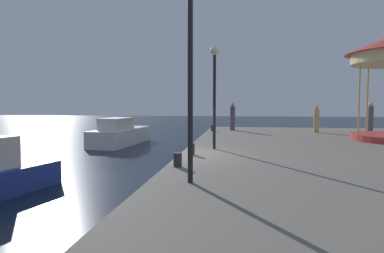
{
  "coord_description": "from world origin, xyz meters",
  "views": [
    {
      "loc": [
        2.06,
        -11.62,
        2.58
      ],
      "look_at": [
        0.13,
        2.22,
        1.63
      ],
      "focal_mm": 30.79,
      "sensor_mm": 36.0,
      "label": 1
    }
  ],
  "objects_px": {
    "lamp_post_near_edge": "(190,42)",
    "person_mid_promenade": "(233,117)",
    "bollard_north": "(213,128)",
    "person_far_corner": "(316,120)",
    "bollard_south": "(191,149)",
    "bollard_center": "(178,160)",
    "person_by_the_water": "(371,118)",
    "motorboat_white": "(120,134)",
    "lamp_post_mid_promenade": "(214,79)"
  },
  "relations": [
    {
      "from": "lamp_post_near_edge",
      "to": "person_mid_promenade",
      "type": "distance_m",
      "value": 15.6
    },
    {
      "from": "bollard_north",
      "to": "person_far_corner",
      "type": "relative_size",
      "value": 0.23
    },
    {
      "from": "bollard_south",
      "to": "person_mid_promenade",
      "type": "relative_size",
      "value": 0.21
    },
    {
      "from": "bollard_center",
      "to": "lamp_post_near_edge",
      "type": "bearing_deg",
      "value": -70.99
    },
    {
      "from": "person_by_the_water",
      "to": "person_mid_promenade",
      "type": "bearing_deg",
      "value": 177.79
    },
    {
      "from": "person_by_the_water",
      "to": "person_far_corner",
      "type": "distance_m",
      "value": 3.54
    },
    {
      "from": "bollard_north",
      "to": "person_by_the_water",
      "type": "relative_size",
      "value": 0.21
    },
    {
      "from": "motorboat_white",
      "to": "person_mid_promenade",
      "type": "distance_m",
      "value": 7.62
    },
    {
      "from": "bollard_south",
      "to": "person_far_corner",
      "type": "relative_size",
      "value": 0.23
    },
    {
      "from": "bollard_south",
      "to": "lamp_post_near_edge",
      "type": "bearing_deg",
      "value": -82.21
    },
    {
      "from": "lamp_post_mid_promenade",
      "to": "person_by_the_water",
      "type": "distance_m",
      "value": 13.35
    },
    {
      "from": "lamp_post_near_edge",
      "to": "bollard_south",
      "type": "height_order",
      "value": "lamp_post_near_edge"
    },
    {
      "from": "person_far_corner",
      "to": "person_mid_promenade",
      "type": "bearing_deg",
      "value": 169.08
    },
    {
      "from": "person_mid_promenade",
      "to": "bollard_south",
      "type": "bearing_deg",
      "value": -96.4
    },
    {
      "from": "person_by_the_water",
      "to": "person_far_corner",
      "type": "bearing_deg",
      "value": -168.87
    },
    {
      "from": "lamp_post_near_edge",
      "to": "bollard_center",
      "type": "xyz_separation_m",
      "value": [
        -0.63,
        1.82,
        -2.95
      ]
    },
    {
      "from": "person_mid_promenade",
      "to": "person_far_corner",
      "type": "relative_size",
      "value": 1.09
    },
    {
      "from": "lamp_post_near_edge",
      "to": "bollard_north",
      "type": "relative_size",
      "value": 11.64
    },
    {
      "from": "lamp_post_mid_promenade",
      "to": "bollard_north",
      "type": "xyz_separation_m",
      "value": [
        -0.71,
        8.58,
        -2.59
      ]
    },
    {
      "from": "motorboat_white",
      "to": "lamp_post_near_edge",
      "type": "height_order",
      "value": "lamp_post_near_edge"
    },
    {
      "from": "motorboat_white",
      "to": "bollard_north",
      "type": "height_order",
      "value": "motorboat_white"
    },
    {
      "from": "person_far_corner",
      "to": "motorboat_white",
      "type": "bearing_deg",
      "value": -172.74
    },
    {
      "from": "bollard_south",
      "to": "lamp_post_mid_promenade",
      "type": "bearing_deg",
      "value": 66.33
    },
    {
      "from": "lamp_post_near_edge",
      "to": "bollard_south",
      "type": "xyz_separation_m",
      "value": [
        -0.57,
        4.14,
        -2.95
      ]
    },
    {
      "from": "bollard_south",
      "to": "person_by_the_water",
      "type": "relative_size",
      "value": 0.21
    },
    {
      "from": "lamp_post_near_edge",
      "to": "person_far_corner",
      "type": "height_order",
      "value": "lamp_post_near_edge"
    },
    {
      "from": "bollard_south",
      "to": "person_by_the_water",
      "type": "xyz_separation_m",
      "value": [
        10.04,
        10.94,
        0.69
      ]
    },
    {
      "from": "lamp_post_near_edge",
      "to": "person_far_corner",
      "type": "bearing_deg",
      "value": 67.38
    },
    {
      "from": "lamp_post_mid_promenade",
      "to": "person_far_corner",
      "type": "xyz_separation_m",
      "value": [
        5.87,
        8.66,
        -1.98
      ]
    },
    {
      "from": "bollard_north",
      "to": "person_by_the_water",
      "type": "distance_m",
      "value": 10.1
    },
    {
      "from": "lamp_post_near_edge",
      "to": "motorboat_white",
      "type": "bearing_deg",
      "value": 116.51
    },
    {
      "from": "motorboat_white",
      "to": "bollard_north",
      "type": "distance_m",
      "value": 6.02
    },
    {
      "from": "lamp_post_mid_promenade",
      "to": "person_by_the_water",
      "type": "height_order",
      "value": "lamp_post_mid_promenade"
    },
    {
      "from": "bollard_south",
      "to": "person_far_corner",
      "type": "distance_m",
      "value": 12.19
    },
    {
      "from": "person_by_the_water",
      "to": "motorboat_white",
      "type": "bearing_deg",
      "value": -171.89
    },
    {
      "from": "person_by_the_water",
      "to": "lamp_post_mid_promenade",
      "type": "bearing_deg",
      "value": -134.99
    },
    {
      "from": "lamp_post_mid_promenade",
      "to": "bollard_north",
      "type": "height_order",
      "value": "lamp_post_mid_promenade"
    },
    {
      "from": "lamp_post_mid_promenade",
      "to": "bollard_north",
      "type": "distance_m",
      "value": 9.0
    },
    {
      "from": "lamp_post_near_edge",
      "to": "bollard_center",
      "type": "bearing_deg",
      "value": 109.01
    },
    {
      "from": "lamp_post_mid_promenade",
      "to": "motorboat_white",
      "type": "bearing_deg",
      "value": 132.67
    },
    {
      "from": "bollard_south",
      "to": "person_mid_promenade",
      "type": "distance_m",
      "value": 11.37
    },
    {
      "from": "bollard_north",
      "to": "person_mid_promenade",
      "type": "bearing_deg",
      "value": 40.77
    },
    {
      "from": "motorboat_white",
      "to": "bollard_center",
      "type": "xyz_separation_m",
      "value": [
        5.77,
        -11.0,
        0.33
      ]
    },
    {
      "from": "person_mid_promenade",
      "to": "lamp_post_mid_promenade",
      "type": "bearing_deg",
      "value": -93.34
    },
    {
      "from": "bollard_center",
      "to": "person_by_the_water",
      "type": "bearing_deg",
      "value": 52.7
    },
    {
      "from": "lamp_post_mid_promenade",
      "to": "person_by_the_water",
      "type": "xyz_separation_m",
      "value": [
        9.34,
        9.34,
        -1.9
      ]
    },
    {
      "from": "bollard_center",
      "to": "person_by_the_water",
      "type": "xyz_separation_m",
      "value": [
        10.1,
        13.26,
        0.69
      ]
    },
    {
      "from": "bollard_north",
      "to": "person_far_corner",
      "type": "xyz_separation_m",
      "value": [
        6.57,
        0.07,
        0.61
      ]
    },
    {
      "from": "motorboat_white",
      "to": "bollard_north",
      "type": "relative_size",
      "value": 14.59
    },
    {
      "from": "motorboat_white",
      "to": "person_by_the_water",
      "type": "height_order",
      "value": "person_by_the_water"
    }
  ]
}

